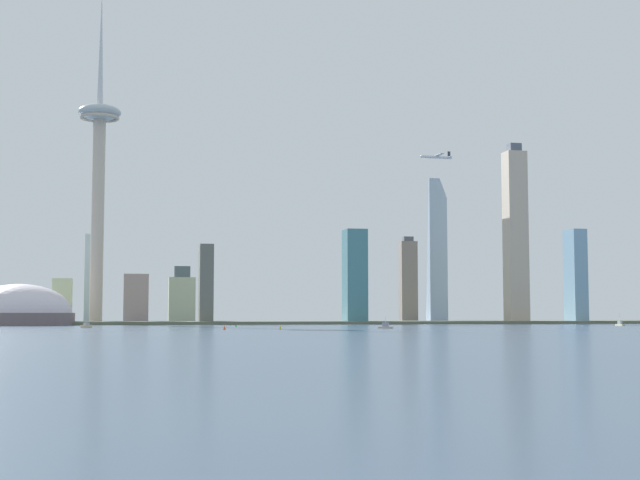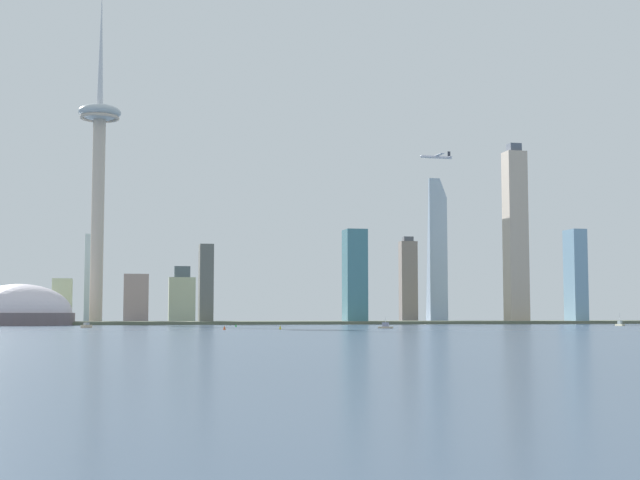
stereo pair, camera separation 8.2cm
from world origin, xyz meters
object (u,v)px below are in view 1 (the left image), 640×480
(skyscraper_1, at_px, (435,251))
(airplane, at_px, (436,157))
(skyscraper_0, at_px, (182,298))
(channel_buoy_1, at_px, (280,327))
(boat_2, at_px, (620,324))
(skyscraper_5, at_px, (408,281))
(skyscraper_2, at_px, (91,279))
(skyscraper_6, at_px, (576,276))
(skyscraper_10, at_px, (572,287))
(skyscraper_4, at_px, (62,301))
(skyscraper_3, at_px, (515,236))
(channel_buoy_0, at_px, (236,325))
(channel_buoy_2, at_px, (224,328))
(boat_3, at_px, (86,326))
(skyscraper_7, at_px, (136,299))
(skyscraper_8, at_px, (206,284))
(stadium_dome, at_px, (20,314))
(skyscraper_9, at_px, (355,277))
(observation_tower, at_px, (99,158))
(boat_0, at_px, (386,326))

(skyscraper_1, relative_size, airplane, 4.62)
(skyscraper_0, relative_size, channel_buoy_1, 22.59)
(boat_2, bearing_deg, skyscraper_5, -157.86)
(skyscraper_1, relative_size, boat_2, 14.74)
(skyscraper_2, height_order, skyscraper_6, skyscraper_6)
(skyscraper_10, xyz_separation_m, boat_2, (-102.76, -278.60, -39.91))
(skyscraper_1, xyz_separation_m, skyscraper_4, (-395.99, -19.94, -57.01))
(skyscraper_4, bearing_deg, skyscraper_3, -8.41)
(channel_buoy_0, relative_size, channel_buoy_2, 0.76)
(skyscraper_5, distance_m, airplane, 138.40)
(boat_3, bearing_deg, skyscraper_4, 36.29)
(skyscraper_7, bearing_deg, boat_2, -31.65)
(skyscraper_3, xyz_separation_m, skyscraper_6, (66.68, 0.46, -41.42))
(skyscraper_10, bearing_deg, skyscraper_3, -137.48)
(skyscraper_1, xyz_separation_m, skyscraper_8, (-260.06, -86.32, -41.38))
(channel_buoy_2, bearing_deg, skyscraper_7, 98.27)
(stadium_dome, height_order, skyscraper_4, skyscraper_4)
(channel_buoy_0, bearing_deg, boat_3, -165.02)
(channel_buoy_1, xyz_separation_m, airplane, (209.92, 281.31, 169.63))
(skyscraper_0, xyz_separation_m, skyscraper_2, (-92.53, -6.09, 19.10))
(skyscraper_1, height_order, channel_buoy_0, skyscraper_1)
(boat_2, relative_size, airplane, 0.31)
(skyscraper_5, distance_m, skyscraper_8, 230.79)
(skyscraper_8, distance_m, skyscraper_9, 146.98)
(observation_tower, bearing_deg, skyscraper_9, -8.95)
(skyscraper_5, xyz_separation_m, skyscraper_10, (214.20, 44.73, -3.31))
(skyscraper_6, distance_m, boat_0, 379.92)
(skyscraper_2, xyz_separation_m, skyscraper_6, (492.92, -87.34, 3.27))
(skyscraper_9, bearing_deg, skyscraper_6, -0.40)
(skyscraper_2, xyz_separation_m, boat_3, (6.69, -267.54, -44.18))
(skyscraper_5, relative_size, channel_buoy_1, 35.05)
(observation_tower, relative_size, skyscraper_2, 3.66)
(stadium_dome, relative_size, channel_buoy_0, 48.65)
(skyscraper_2, height_order, channel_buoy_2, skyscraper_2)
(skyscraper_1, bearing_deg, skyscraper_5, -149.52)
(skyscraper_10, bearing_deg, channel_buoy_2, -139.07)
(boat_2, bearing_deg, skyscraper_4, -120.09)
(skyscraper_0, xyz_separation_m, airplane, (251.89, -84.88, 144.48))
(skyscraper_8, distance_m, channel_buoy_1, 276.49)
(channel_buoy_1, bearing_deg, boat_2, 18.45)
(skyscraper_0, distance_m, skyscraper_8, 95.52)
(skyscraper_1, distance_m, skyscraper_7, 328.96)
(skyscraper_4, relative_size, boat_3, 4.07)
(skyscraper_6, distance_m, airplane, 192.44)
(skyscraper_5, relative_size, skyscraper_6, 0.95)
(channel_buoy_1, relative_size, airplane, 0.08)
(skyscraper_10, relative_size, channel_buoy_1, 31.34)
(skyscraper_0, bearing_deg, skyscraper_3, -15.71)
(skyscraper_10, distance_m, boat_0, 492.24)
(skyscraper_2, xyz_separation_m, channel_buoy_1, (134.50, -360.10, -44.25))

